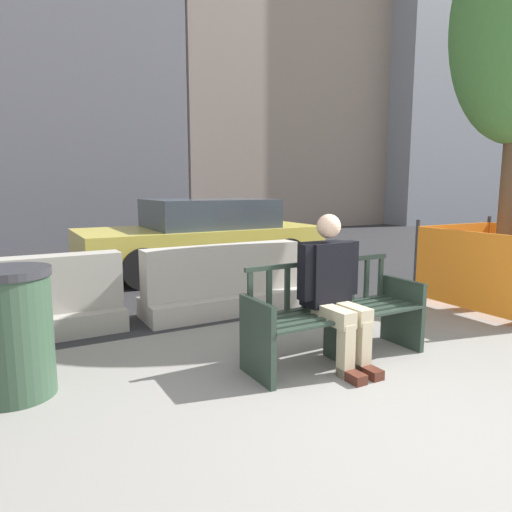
{
  "coord_description": "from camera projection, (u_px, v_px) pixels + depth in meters",
  "views": [
    {
      "loc": [
        -2.3,
        -1.88,
        1.55
      ],
      "look_at": [
        0.21,
        2.7,
        0.75
      ],
      "focal_mm": 32.0,
      "sensor_mm": 36.0,
      "label": 1
    }
  ],
  "objects": [
    {
      "name": "seated_person",
      "position": [
        333.0,
        287.0,
        3.93
      ],
      "size": [
        0.58,
        0.73,
        1.31
      ],
      "color": "black",
      "rests_on": "ground"
    },
    {
      "name": "ground_plane",
      "position": [
        427.0,
        427.0,
        2.96
      ],
      "size": [
        200.0,
        200.0,
        0.0
      ],
      "primitive_type": "plane",
      "color": "gray"
    },
    {
      "name": "jersey_barrier_left",
      "position": [
        21.0,
        306.0,
        4.65
      ],
      "size": [
        2.02,
        0.73,
        0.84
      ],
      "color": "#9E998E",
      "rests_on": "ground"
    },
    {
      "name": "trash_bin",
      "position": [
        13.0,
        333.0,
        3.34
      ],
      "size": [
        0.58,
        0.58,
        0.97
      ],
      "color": "#334C38",
      "rests_on": "ground"
    },
    {
      "name": "street_asphalt",
      "position": [
        123.0,
        254.0,
        10.5
      ],
      "size": [
        120.0,
        12.0,
        0.01
      ],
      "primitive_type": "cube",
      "color": "#28282B",
      "rests_on": "ground"
    },
    {
      "name": "car_taxi_near",
      "position": [
        203.0,
        235.0,
        8.25
      ],
      "size": [
        4.25,
        1.97,
        1.32
      ],
      "color": "#DBC64C",
      "rests_on": "ground"
    },
    {
      "name": "jersey_barrier_centre",
      "position": [
        224.0,
        285.0,
        5.63
      ],
      "size": [
        2.01,
        0.71,
        0.84
      ],
      "color": "#ADA89E",
      "rests_on": "ground"
    },
    {
      "name": "street_bench",
      "position": [
        335.0,
        317.0,
        4.07
      ],
      "size": [
        1.7,
        0.56,
        0.88
      ],
      "color": "#28382D",
      "rests_on": "ground"
    },
    {
      "name": "construction_fence",
      "position": [
        503.0,
        265.0,
        5.85
      ],
      "size": [
        1.55,
        1.55,
        1.11
      ],
      "color": "#2D2D33",
      "rests_on": "ground"
    },
    {
      "name": "building_centre_right",
      "position": [
        291.0,
        31.0,
        21.1
      ],
      "size": [
        13.81,
        9.69,
        17.35
      ],
      "color": "gray",
      "rests_on": "ground"
    }
  ]
}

